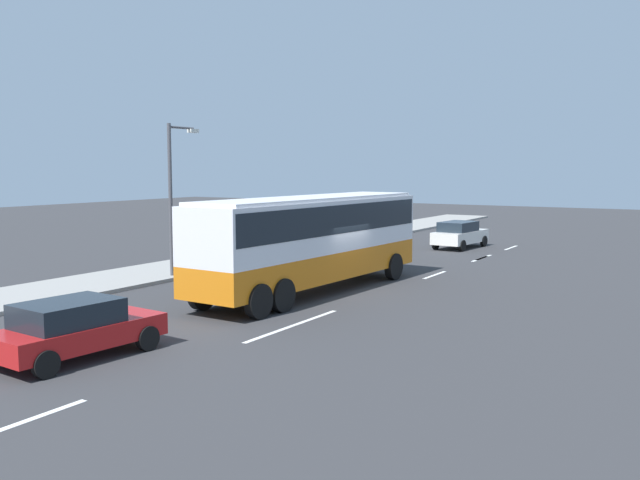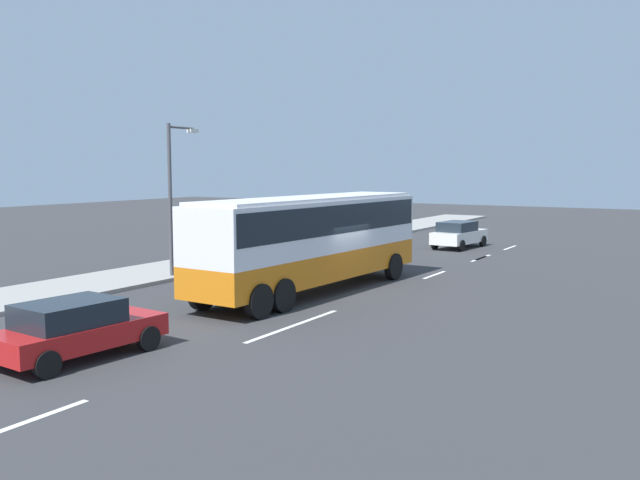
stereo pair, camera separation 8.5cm
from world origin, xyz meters
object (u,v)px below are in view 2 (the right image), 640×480
(car_white_minivan, at_px, (459,234))
(street_lamp, at_px, (173,188))
(car_red_compact, at_px, (76,328))
(coach_bus, at_px, (312,233))
(pedestrian_near_curb, at_px, (297,234))
(car_yellow_taxi, at_px, (358,241))

(car_white_minivan, height_order, street_lamp, street_lamp)
(car_red_compact, bearing_deg, car_white_minivan, 4.31)
(car_red_compact, height_order, street_lamp, street_lamp)
(coach_bus, distance_m, car_red_compact, 10.68)
(car_red_compact, height_order, pedestrian_near_curb, pedestrian_near_curb)
(car_yellow_taxi, xyz_separation_m, pedestrian_near_curb, (-0.64, 3.39, 0.26))
(car_red_compact, distance_m, car_white_minivan, 26.89)
(car_white_minivan, distance_m, street_lamp, 18.00)
(coach_bus, distance_m, car_yellow_taxi, 11.12)
(car_red_compact, bearing_deg, car_yellow_taxi, 13.66)
(coach_bus, distance_m, street_lamp, 6.84)
(car_white_minivan, bearing_deg, car_red_compact, -174.97)
(car_yellow_taxi, height_order, street_lamp, street_lamp)
(car_yellow_taxi, relative_size, car_red_compact, 0.98)
(coach_bus, height_order, street_lamp, street_lamp)
(coach_bus, relative_size, pedestrian_near_curb, 7.71)
(car_white_minivan, bearing_deg, pedestrian_near_curb, 138.79)
(car_yellow_taxi, height_order, car_white_minivan, car_white_minivan)
(coach_bus, xyz_separation_m, street_lamp, (-0.20, 6.65, 1.60))
(street_lamp, bearing_deg, car_yellow_taxi, -15.99)
(car_white_minivan, bearing_deg, car_yellow_taxi, 154.67)
(car_white_minivan, bearing_deg, street_lamp, 163.70)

